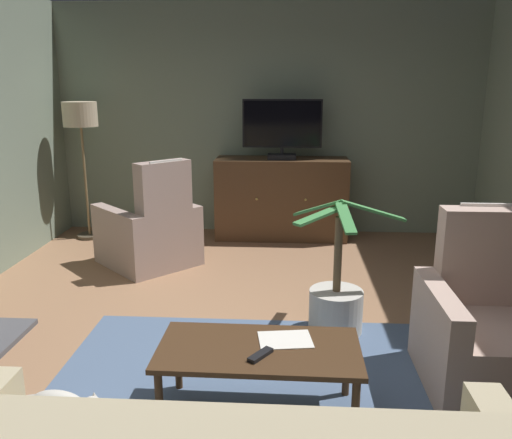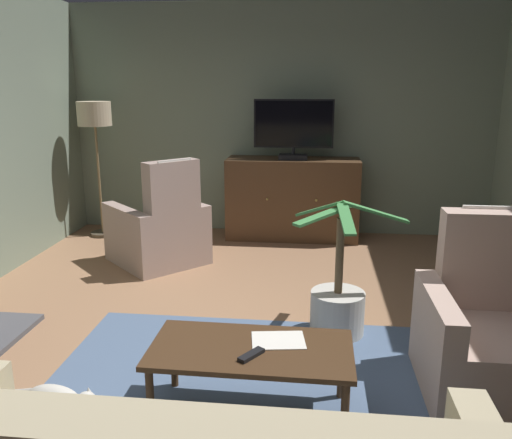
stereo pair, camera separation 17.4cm
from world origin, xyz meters
TOP-DOWN VIEW (x-y plane):
  - ground_plane at (0.00, 0.00)m, footprint 5.81×7.10m
  - wall_back at (0.00, 3.30)m, footprint 5.81×0.10m
  - rug_central at (0.12, -0.43)m, footprint 2.70×1.94m
  - tv_cabinet at (0.19, 2.95)m, footprint 1.59×0.56m
  - television at (0.19, 2.90)m, footprint 0.93×0.20m
  - coffee_table at (0.12, -0.69)m, footprint 1.13×0.58m
  - tv_remote at (0.13, -0.80)m, footprint 0.14×0.17m
  - folded_newspaper at (0.26, -0.60)m, footprint 0.33×0.26m
  - armchair_near_window at (-1.16, 1.85)m, footprint 1.20×1.20m
  - armchair_beside_cabinet at (1.60, -0.26)m, footprint 0.94×0.85m
  - potted_plant_leafy_by_curtain at (0.65, 0.40)m, footprint 0.84×0.87m
  - cat at (-0.99, -0.79)m, footprint 0.65×0.25m
  - floor_lamp at (-2.18, 2.78)m, footprint 0.40×0.40m

SIDE VIEW (x-z plane):
  - ground_plane at x=0.00m, z-range -0.04..0.00m
  - rug_central at x=0.12m, z-range 0.00..0.01m
  - cat at x=-0.99m, z-range -0.01..0.18m
  - potted_plant_leafy_by_curtain at x=0.65m, z-range -0.29..0.75m
  - armchair_beside_cabinet at x=1.60m, z-range -0.21..0.89m
  - armchair_near_window at x=-1.16m, z-range -0.23..0.92m
  - coffee_table at x=0.12m, z-range 0.17..0.61m
  - folded_newspaper at x=0.26m, z-range 0.43..0.44m
  - tv_remote at x=0.13m, z-range 0.43..0.46m
  - tv_cabinet at x=0.19m, z-range -0.02..0.96m
  - television at x=0.19m, z-range 1.00..1.70m
  - floor_lamp at x=-2.18m, z-range 0.55..2.20m
  - wall_back at x=0.00m, z-range 0.00..2.81m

